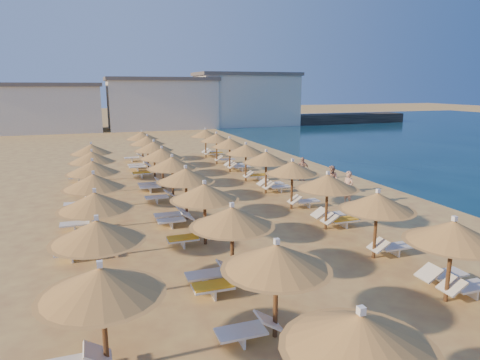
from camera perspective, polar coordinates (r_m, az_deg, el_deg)
name	(u,v)px	position (r m, az deg, el deg)	size (l,w,h in m)	color
ground	(267,228)	(18.94, 3.67, -6.34)	(220.00, 220.00, 0.00)	#E4BE64
jetty	(320,119)	(71.89, 10.64, 7.97)	(30.00, 4.00, 1.50)	black
hotel_blocks	(162,103)	(64.35, -10.30, 10.12)	(44.86, 8.88, 8.10)	silver
parasol_row_east	(292,169)	(21.41, 6.99, 1.52)	(2.70, 36.41, 2.57)	brown
parasol_row_west	(186,176)	(19.66, -7.24, 0.53)	(2.70, 36.41, 2.57)	brown
parasol_row_inland	(94,182)	(19.25, -18.92, -0.30)	(2.70, 22.92, 2.57)	brown
loungers	(217,210)	(20.37, -3.06, -3.96)	(12.38, 35.25, 0.66)	white
beachgoer_a	(348,188)	(22.89, 14.18, -1.05)	(0.66, 0.43, 1.80)	tan
beachgoer_c	(302,169)	(28.34, 8.28, 1.50)	(0.91, 0.38, 1.55)	tan
beachgoer_b	(332,180)	(25.17, 12.16, 0.05)	(0.79, 0.61, 1.62)	tan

